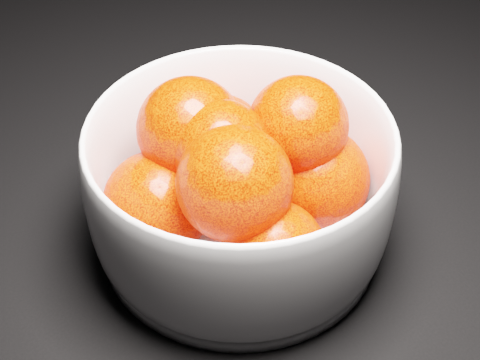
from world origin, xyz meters
TOP-DOWN VIEW (x-y plane):
  - ground at (0.00, 0.00)m, footprint 3.00×3.00m
  - bowl at (-0.25, -0.25)m, footprint 0.24×0.24m
  - orange_pile at (-0.25, -0.25)m, footprint 0.20×0.20m

SIDE VIEW (x-z plane):
  - ground at x=0.00m, z-range 0.00..0.00m
  - bowl at x=-0.25m, z-range 0.00..0.12m
  - orange_pile at x=-0.25m, z-range 0.01..0.14m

